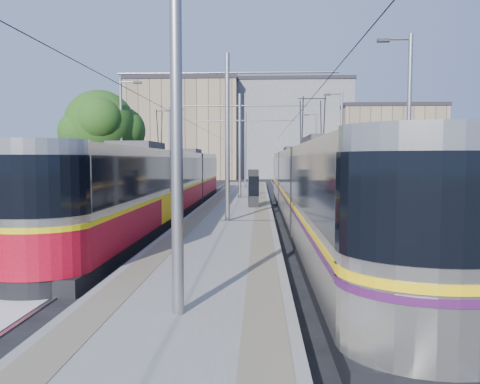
{
  "coord_description": "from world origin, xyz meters",
  "views": [
    {
      "loc": [
        1.38,
        -11.69,
        2.9
      ],
      "look_at": [
        0.58,
        6.93,
        1.6
      ],
      "focal_mm": 35.0,
      "sensor_mm": 36.0,
      "label": 1
    }
  ],
  "objects": [
    {
      "name": "ground",
      "position": [
        0.0,
        0.0,
        0.0
      ],
      "size": [
        160.0,
        160.0,
        0.0
      ],
      "primitive_type": "plane",
      "color": "black",
      "rests_on": "ground"
    },
    {
      "name": "platform",
      "position": [
        0.0,
        17.0,
        0.15
      ],
      "size": [
        4.0,
        50.0,
        0.3
      ],
      "primitive_type": "cube",
      "color": "gray",
      "rests_on": "ground"
    },
    {
      "name": "tactile_strip_left",
      "position": [
        -1.45,
        17.0,
        0.3
      ],
      "size": [
        0.7,
        50.0,
        0.01
      ],
      "primitive_type": "cube",
      "color": "gray",
      "rests_on": "platform"
    },
    {
      "name": "tactile_strip_right",
      "position": [
        1.45,
        17.0,
        0.3
      ],
      "size": [
        0.7,
        50.0,
        0.01
      ],
      "primitive_type": "cube",
      "color": "gray",
      "rests_on": "platform"
    },
    {
      "name": "rails",
      "position": [
        0.0,
        17.0,
        0.02
      ],
      "size": [
        8.71,
        70.0,
        0.03
      ],
      "color": "gray",
      "rests_on": "ground"
    },
    {
      "name": "track_arrow",
      "position": [
        -3.6,
        -3.0,
        0.01
      ],
      "size": [
        1.2,
        5.0,
        0.01
      ],
      "primitive_type": "cube",
      "color": "silver",
      "rests_on": "ground"
    },
    {
      "name": "tram_left",
      "position": [
        -3.6,
        13.46,
        1.71
      ],
      "size": [
        2.43,
        31.99,
        5.5
      ],
      "color": "black",
      "rests_on": "ground"
    },
    {
      "name": "tram_right",
      "position": [
        3.6,
        8.64,
        1.86
      ],
      "size": [
        2.43,
        30.29,
        5.5
      ],
      "color": "black",
      "rests_on": "ground"
    },
    {
      "name": "catenary",
      "position": [
        0.0,
        14.15,
        4.52
      ],
      "size": [
        9.2,
        70.0,
        7.0
      ],
      "color": "gray",
      "rests_on": "platform"
    },
    {
      "name": "street_lamps",
      "position": [
        -0.0,
        21.0,
        4.18
      ],
      "size": [
        15.18,
        38.22,
        8.0
      ],
      "color": "gray",
      "rests_on": "ground"
    },
    {
      "name": "shelter",
      "position": [
        1.01,
        13.89,
        1.37
      ],
      "size": [
        0.63,
        0.96,
        2.05
      ],
      "rotation": [
        0.0,
        0.0,
        0.07
      ],
      "color": "black",
      "rests_on": "platform"
    },
    {
      "name": "tree",
      "position": [
        -8.95,
        19.32,
        5.05
      ],
      "size": [
        5.14,
        4.76,
        7.47
      ],
      "color": "#382314",
      "rests_on": "ground"
    },
    {
      "name": "building_left",
      "position": [
        -10.0,
        60.0,
        7.35
      ],
      "size": [
        16.32,
        12.24,
        14.69
      ],
      "color": "gray",
      "rests_on": "ground"
    },
    {
      "name": "building_centre",
      "position": [
        6.0,
        64.0,
        7.51
      ],
      "size": [
        18.36,
        14.28,
        14.99
      ],
      "color": "gray",
      "rests_on": "ground"
    },
    {
      "name": "building_right",
      "position": [
        20.0,
        58.0,
        5.33
      ],
      "size": [
        14.28,
        10.2,
        10.65
      ],
      "color": "gray",
      "rests_on": "ground"
    }
  ]
}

